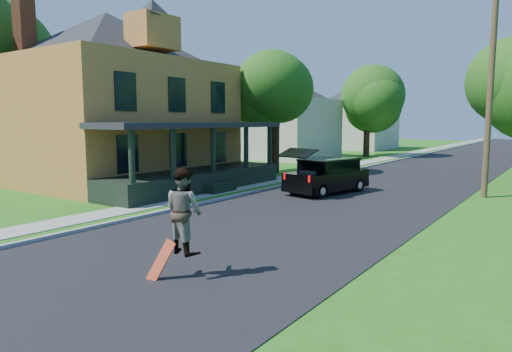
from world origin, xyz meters
The scene contains 14 objects.
ground centered at (0.00, 0.00, 0.00)m, with size 140.00×140.00×0.00m, color #2A5E12.
street centered at (0.00, 20.00, 0.00)m, with size 8.00×120.00×0.02m, color black.
curb centered at (-4.05, 20.00, 0.00)m, with size 0.15×120.00×0.12m, color #989793.
sidewalk centered at (-5.60, 20.00, 0.00)m, with size 1.30×120.00×0.03m, color gray.
front_walk centered at (-9.50, 6.00, 0.00)m, with size 6.50×1.20×0.03m, color gray.
main_house centered at (-12.80, 5.99, 4.92)m, with size 15.56×15.56×10.10m.
neighbor_house_mid centered at (-13.50, 24.00, 4.19)m, with size 12.78×12.78×8.30m.
neighbor_house_far centered at (-13.50, 40.00, 4.19)m, with size 12.78×12.78×8.30m.
black_suv centered at (-1.40, 8.52, 0.78)m, with size 2.49×4.64×2.05m.
skateboarder centered at (1.05, -3.00, 1.37)m, with size 0.95×0.79×1.77m.
skateboard centered at (0.82, -3.45, 0.36)m, with size 0.50×0.39×0.89m.
tree_left_mid centered at (-7.59, 13.96, 5.10)m, with size 5.06×5.19×7.43m.
tree_left_far centered at (-7.95, 29.75, 5.29)m, with size 6.50×6.22×8.15m.
utility_pole_near centered at (4.50, 11.32, 4.93)m, with size 1.48×0.63×9.59m.
Camera 1 is at (7.47, -9.63, 3.19)m, focal length 32.00 mm.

